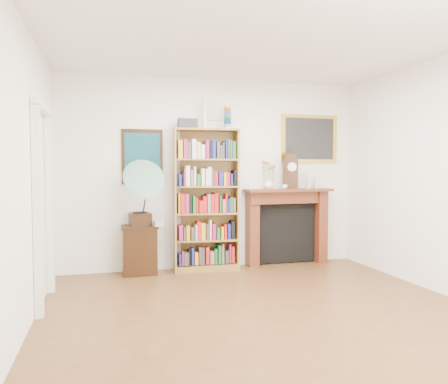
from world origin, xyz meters
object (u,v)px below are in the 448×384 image
object	(u,v)px
bookshelf	(206,192)
flower_vase	(268,184)
mantel_clock	(290,172)
teacup	(285,187)
side_cabinet	(140,250)
bottle_right	(317,182)
gramophone	(141,189)
cd_stack	(159,223)
fireplace	(287,220)
bottle_left	(309,181)

from	to	relation	value
bookshelf	flower_vase	size ratio (longest dim) A/B	14.75
bookshelf	flower_vase	xyz separation A→B (m)	(0.97, 0.04, 0.10)
mantel_clock	teacup	world-z (taller)	mantel_clock
bookshelf	side_cabinet	world-z (taller)	bookshelf
side_cabinet	bottle_right	distance (m)	2.90
gramophone	teacup	world-z (taller)	gramophone
gramophone	flower_vase	distance (m)	1.92
teacup	side_cabinet	bearing A→B (deg)	179.47
gramophone	side_cabinet	bearing A→B (deg)	90.24
bookshelf	cd_stack	world-z (taller)	bookshelf
fireplace	flower_vase	bearing A→B (deg)	-174.68
side_cabinet	flower_vase	bearing A→B (deg)	2.90
side_cabinet	flower_vase	size ratio (longest dim) A/B	4.28
bookshelf	side_cabinet	bearing A→B (deg)	-173.40
fireplace	cd_stack	bearing A→B (deg)	-176.59
cd_stack	teacup	size ratio (longest dim) A/B	1.39
gramophone	bookshelf	bearing A→B (deg)	-1.29
gramophone	teacup	distance (m)	2.15
side_cabinet	bottle_left	bearing A→B (deg)	2.89
gramophone	cd_stack	size ratio (longest dim) A/B	7.63
gramophone	mantel_clock	size ratio (longest dim) A/B	1.72
gramophone	bottle_left	distance (m)	2.60
gramophone	bottle_right	distance (m)	2.73
fireplace	bottle_right	bearing A→B (deg)	-7.18
bookshelf	cd_stack	xyz separation A→B (m)	(-0.71, -0.15, -0.42)
side_cabinet	cd_stack	distance (m)	0.48
side_cabinet	fireplace	size ratio (longest dim) A/B	0.49
mantel_clock	gramophone	bearing A→B (deg)	-157.86
teacup	bookshelf	bearing A→B (deg)	178.41
side_cabinet	bottle_right	xyz separation A→B (m)	(2.74, 0.07, 0.93)
fireplace	flower_vase	size ratio (longest dim) A/B	8.77
fireplace	bottle_right	xyz separation A→B (m)	(0.49, -0.03, 0.58)
cd_stack	mantel_clock	world-z (taller)	mantel_clock
bottle_left	side_cabinet	bearing A→B (deg)	-178.49
teacup	flower_vase	bearing A→B (deg)	163.11
mantel_clock	bottle_left	bearing A→B (deg)	24.13
fireplace	gramophone	bearing A→B (deg)	-178.51
bottle_right	teacup	bearing A→B (deg)	-171.40
side_cabinet	gramophone	bearing A→B (deg)	-80.85
bottle_right	bottle_left	bearing A→B (deg)	179.53
fireplace	cd_stack	size ratio (longest dim) A/B	11.70
gramophone	mantel_clock	distance (m)	2.28
bottle_left	gramophone	bearing A→B (deg)	-176.51
cd_stack	bottle_right	size ratio (longest dim) A/B	0.60
cd_stack	bottle_right	bearing A→B (deg)	4.70
side_cabinet	teacup	world-z (taller)	teacup
gramophone	teacup	bearing A→B (deg)	-5.67
bookshelf	bottle_left	world-z (taller)	bookshelf
mantel_clock	side_cabinet	bearing A→B (deg)	-160.13
gramophone	bottle_right	world-z (taller)	gramophone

